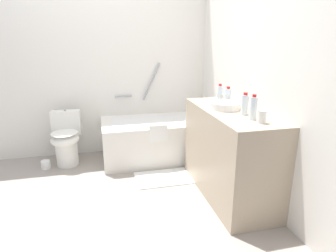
{
  "coord_description": "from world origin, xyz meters",
  "views": [
    {
      "loc": [
        0.09,
        -2.63,
        1.54
      ],
      "look_at": [
        0.78,
        0.25,
        0.65
      ],
      "focal_mm": 30.88,
      "sensor_mm": 36.0,
      "label": 1
    }
  ],
  "objects_px": {
    "drinking_glass_0": "(262,117)",
    "soap_dish": "(215,99)",
    "drinking_glass_1": "(222,98)",
    "sink_basin": "(225,106)",
    "toilet_paper_roll": "(46,165)",
    "sink_faucet": "(242,105)",
    "toilet": "(66,140)",
    "bath_mat": "(166,178)",
    "water_bottle_2": "(220,94)",
    "water_bottle_1": "(228,96)",
    "bathtub": "(157,137)",
    "water_bottle_3": "(253,108)",
    "water_bottle_0": "(245,105)"
  },
  "relations": [
    {
      "from": "water_bottle_2",
      "to": "sink_faucet",
      "type": "bearing_deg",
      "value": -65.37
    },
    {
      "from": "toilet_paper_roll",
      "to": "bathtub",
      "type": "bearing_deg",
      "value": 1.39
    },
    {
      "from": "sink_basin",
      "to": "water_bottle_3",
      "type": "relative_size",
      "value": 1.38
    },
    {
      "from": "bathtub",
      "to": "sink_basin",
      "type": "height_order",
      "value": "bathtub"
    },
    {
      "from": "sink_basin",
      "to": "toilet_paper_roll",
      "type": "bearing_deg",
      "value": 151.96
    },
    {
      "from": "drinking_glass_1",
      "to": "sink_basin",
      "type": "bearing_deg",
      "value": -107.83
    },
    {
      "from": "bathtub",
      "to": "toilet",
      "type": "height_order",
      "value": "bathtub"
    },
    {
      "from": "water_bottle_0",
      "to": "toilet_paper_roll",
      "type": "xyz_separation_m",
      "value": [
        -1.96,
        1.26,
        -0.93
      ]
    },
    {
      "from": "drinking_glass_0",
      "to": "soap_dish",
      "type": "distance_m",
      "value": 0.97
    },
    {
      "from": "toilet_paper_roll",
      "to": "water_bottle_1",
      "type": "bearing_deg",
      "value": -22.07
    },
    {
      "from": "drinking_glass_1",
      "to": "bath_mat",
      "type": "relative_size",
      "value": 0.11
    },
    {
      "from": "bathtub",
      "to": "toilet",
      "type": "relative_size",
      "value": 2.11
    },
    {
      "from": "sink_basin",
      "to": "water_bottle_2",
      "type": "bearing_deg",
      "value": 78.64
    },
    {
      "from": "toilet_paper_roll",
      "to": "toilet",
      "type": "bearing_deg",
      "value": 18.42
    },
    {
      "from": "water_bottle_1",
      "to": "toilet_paper_roll",
      "type": "xyz_separation_m",
      "value": [
        -2.01,
        0.81,
        -0.92
      ]
    },
    {
      "from": "water_bottle_2",
      "to": "toilet_paper_roll",
      "type": "height_order",
      "value": "water_bottle_2"
    },
    {
      "from": "water_bottle_2",
      "to": "drinking_glass_0",
      "type": "xyz_separation_m",
      "value": [
        0.02,
        -0.8,
        -0.04
      ]
    },
    {
      "from": "drinking_glass_0",
      "to": "drinking_glass_1",
      "type": "relative_size",
      "value": 1.35
    },
    {
      "from": "water_bottle_1",
      "to": "water_bottle_2",
      "type": "xyz_separation_m",
      "value": [
        -0.06,
        0.07,
        0.01
      ]
    },
    {
      "from": "soap_dish",
      "to": "bath_mat",
      "type": "relative_size",
      "value": 0.13
    },
    {
      "from": "bathtub",
      "to": "sink_faucet",
      "type": "xyz_separation_m",
      "value": [
        0.65,
        -1.04,
        0.64
      ]
    },
    {
      "from": "toilet",
      "to": "water_bottle_0",
      "type": "distance_m",
      "value": 2.27
    },
    {
      "from": "toilet",
      "to": "soap_dish",
      "type": "bearing_deg",
      "value": 71.5
    },
    {
      "from": "bath_mat",
      "to": "water_bottle_1",
      "type": "bearing_deg",
      "value": -18.58
    },
    {
      "from": "soap_dish",
      "to": "sink_faucet",
      "type": "bearing_deg",
      "value": -77.11
    },
    {
      "from": "toilet",
      "to": "sink_faucet",
      "type": "xyz_separation_m",
      "value": [
        1.81,
        -1.09,
        0.59
      ]
    },
    {
      "from": "sink_basin",
      "to": "water_bottle_3",
      "type": "height_order",
      "value": "water_bottle_3"
    },
    {
      "from": "water_bottle_3",
      "to": "bathtub",
      "type": "bearing_deg",
      "value": 110.2
    },
    {
      "from": "sink_basin",
      "to": "soap_dish",
      "type": "bearing_deg",
      "value": 80.47
    },
    {
      "from": "water_bottle_0",
      "to": "water_bottle_3",
      "type": "relative_size",
      "value": 0.93
    },
    {
      "from": "drinking_glass_1",
      "to": "bath_mat",
      "type": "xyz_separation_m",
      "value": [
        -0.62,
        0.06,
        -0.92
      ]
    },
    {
      "from": "toilet",
      "to": "bath_mat",
      "type": "height_order",
      "value": "toilet"
    },
    {
      "from": "drinking_glass_1",
      "to": "soap_dish",
      "type": "bearing_deg",
      "value": 110.41
    },
    {
      "from": "water_bottle_2",
      "to": "drinking_glass_1",
      "type": "bearing_deg",
      "value": 53.77
    },
    {
      "from": "water_bottle_2",
      "to": "water_bottle_3",
      "type": "distance_m",
      "value": 0.68
    },
    {
      "from": "toilet",
      "to": "toilet_paper_roll",
      "type": "height_order",
      "value": "toilet"
    },
    {
      "from": "water_bottle_3",
      "to": "sink_basin",
      "type": "bearing_deg",
      "value": 98.39
    },
    {
      "from": "sink_faucet",
      "to": "water_bottle_2",
      "type": "relative_size",
      "value": 0.74
    },
    {
      "from": "toilet",
      "to": "bath_mat",
      "type": "distance_m",
      "value": 1.36
    },
    {
      "from": "toilet_paper_roll",
      "to": "sink_faucet",
      "type": "bearing_deg",
      "value": -25.98
    },
    {
      "from": "drinking_glass_0",
      "to": "water_bottle_0",
      "type": "bearing_deg",
      "value": 91.41
    },
    {
      "from": "bath_mat",
      "to": "toilet_paper_roll",
      "type": "distance_m",
      "value": 1.51
    },
    {
      "from": "water_bottle_3",
      "to": "water_bottle_2",
      "type": "bearing_deg",
      "value": 90.67
    },
    {
      "from": "sink_basin",
      "to": "water_bottle_0",
      "type": "distance_m",
      "value": 0.27
    },
    {
      "from": "sink_basin",
      "to": "soap_dish",
      "type": "distance_m",
      "value": 0.45
    },
    {
      "from": "sink_faucet",
      "to": "water_bottle_1",
      "type": "height_order",
      "value": "water_bottle_1"
    },
    {
      "from": "sink_basin",
      "to": "sink_faucet",
      "type": "bearing_deg",
      "value": 0.0
    },
    {
      "from": "sink_basin",
      "to": "toilet_paper_roll",
      "type": "height_order",
      "value": "sink_basin"
    },
    {
      "from": "water_bottle_3",
      "to": "drinking_glass_0",
      "type": "bearing_deg",
      "value": -81.5
    },
    {
      "from": "water_bottle_2",
      "to": "soap_dish",
      "type": "distance_m",
      "value": 0.2
    }
  ]
}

